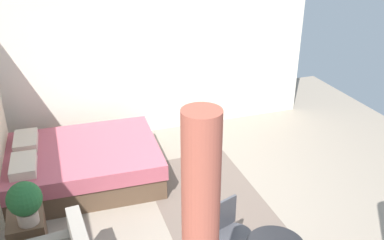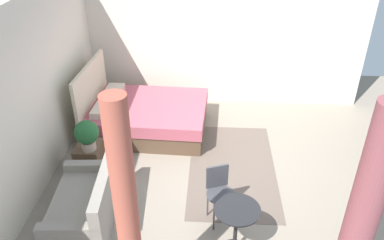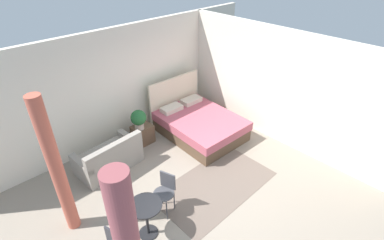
# 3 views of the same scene
# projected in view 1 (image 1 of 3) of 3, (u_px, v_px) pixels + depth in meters

# --- Properties ---
(ground_plane) EXTENTS (8.26, 8.67, 0.02)m
(ground_plane) POSITION_uv_depth(u_px,v_px,m) (207.00, 214.00, 5.63)
(ground_plane) COLOR gray
(wall_right) EXTENTS (0.12, 5.67, 2.80)m
(wall_right) POSITION_uv_depth(u_px,v_px,m) (153.00, 55.00, 7.26)
(wall_right) COLOR silver
(wall_right) RESTS_ON ground
(area_rug) EXTENTS (2.52, 1.41, 0.01)m
(area_rug) POSITION_uv_depth(u_px,v_px,m) (211.00, 202.00, 5.84)
(area_rug) COLOR #66564C
(area_rug) RESTS_ON ground
(bed) EXTENTS (1.71, 2.22, 1.29)m
(bed) POSITION_uv_depth(u_px,v_px,m) (78.00, 164.00, 6.17)
(bed) COLOR brown
(bed) RESTS_ON ground
(nightstand) EXTENTS (0.48, 0.40, 0.48)m
(nightstand) POSITION_uv_depth(u_px,v_px,m) (28.00, 235.00, 4.89)
(nightstand) COLOR brown
(nightstand) RESTS_ON ground
(potted_plant) EXTENTS (0.38, 0.38, 0.50)m
(potted_plant) POSITION_uv_depth(u_px,v_px,m) (25.00, 201.00, 4.59)
(potted_plant) COLOR tan
(potted_plant) RESTS_ON nightstand
(cafe_chair_near_window) EXTENTS (0.50, 0.50, 0.83)m
(cafe_chair_near_window) POSITION_uv_depth(u_px,v_px,m) (230.00, 228.00, 4.58)
(cafe_chair_near_window) COLOR #3F3F44
(cafe_chair_near_window) RESTS_ON ground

